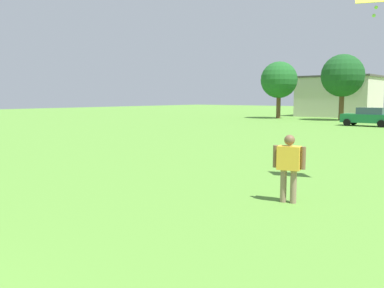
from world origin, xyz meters
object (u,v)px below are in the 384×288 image
(parked_car_green_0, at_px, (368,117))
(tree_far_left, at_px, (279,80))
(tree_left, at_px, (343,76))
(adult_bystander, at_px, (289,163))

(parked_car_green_0, distance_m, tree_far_left, 15.13)
(parked_car_green_0, height_order, tree_left, tree_left)
(parked_car_green_0, xyz_separation_m, tree_left, (-5.13, 7.61, 4.07))
(parked_car_green_0, relative_size, tree_far_left, 0.63)
(tree_far_left, relative_size, tree_left, 0.94)
(tree_left, bearing_deg, adult_bystander, -72.23)
(parked_car_green_0, distance_m, tree_left, 10.04)
(adult_bystander, relative_size, parked_car_green_0, 0.40)
(adult_bystander, xyz_separation_m, parked_car_green_0, (-6.80, 29.61, -0.16))
(adult_bystander, relative_size, tree_left, 0.23)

